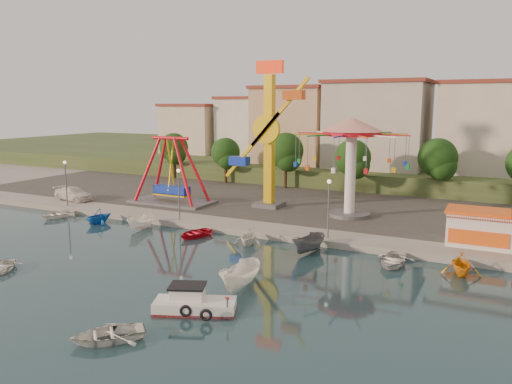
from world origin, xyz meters
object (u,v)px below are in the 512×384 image
Objects in this scene: kamikaze_tower at (271,139)px; van at (73,194)px; pirate_ship_ride at (171,172)px; wave_swinger at (351,145)px; skiff at (241,277)px; cabin_motorboat at (193,304)px; rowboat_a at (2,267)px.

kamikaze_tower is 25.76m from van.
kamikaze_tower reaches higher than pirate_ship_ride.
wave_swinger is (21.11, 2.61, 3.80)m from pirate_ship_ride.
skiff is at bearing -109.04° from van.
van is (-23.76, -7.01, -7.07)m from kamikaze_tower.
wave_swinger is at bearing 86.95° from skiff.
skiff is (0.80, 4.53, 0.43)m from cabin_motorboat.
van is at bearing -163.57° from kamikaze_tower.
kamikaze_tower reaches higher than skiff.
wave_swinger is at bearing 63.32° from cabin_motorboat.
kamikaze_tower reaches higher than rowboat_a.
cabin_motorboat is (7.61, -27.36, -8.01)m from kamikaze_tower.
pirate_ship_ride is 1.91× the size of cabin_motorboat.
wave_swinger reaches higher than pirate_ship_ride.
pirate_ship_ride is 13.01m from van.
kamikaze_tower is 9.37m from wave_swinger.
van reaches higher than rowboat_a.
wave_swinger reaches higher than skiff.
rowboat_a is (-9.41, -27.65, -8.13)m from kamikaze_tower.
pirate_ship_ride is 25.09m from rowboat_a.
rowboat_a is at bearing 157.97° from cabin_motorboat.
wave_swinger is at bearing 7.05° from pirate_ship_ride.
skiff reaches higher than cabin_motorboat.
van is at bearing 91.61° from rowboat_a.
rowboat_a is (-17.02, -0.28, -0.11)m from cabin_motorboat.
cabin_motorboat is at bearing -32.25° from rowboat_a.
kamikaze_tower is 4.91× the size of rowboat_a.
skiff is (-0.94, -22.44, -7.31)m from wave_swinger.
skiff is (20.17, -19.83, -3.50)m from pirate_ship_ride.
kamikaze_tower is 2.97× the size of van.
pirate_ship_ride is at bearing -172.95° from wave_swinger.
kamikaze_tower is 3.58× the size of skiff.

